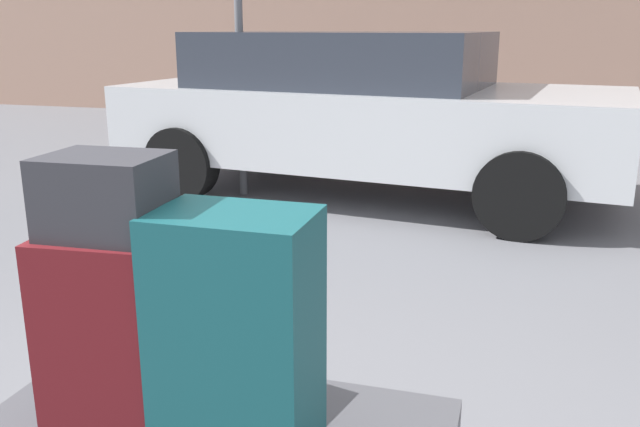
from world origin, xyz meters
The scene contains 6 objects.
suitcase_maroon_front_right centered at (-0.15, -0.12, 0.66)m, with size 0.33×0.26×0.64m, color maroon.
suitcase_teal_stacked_top centered at (0.18, -0.12, 0.70)m, with size 0.37×0.26×0.72m, color #144C51.
suitcase_navy_rear_right centered at (-0.16, 0.18, 0.46)m, with size 0.50×0.43×0.23m, color #191E47.
duffel_bag_charcoal_topmost_pile centered at (-0.15, -0.12, 1.08)m, with size 0.28×0.22×0.20m, color #2D2D33.
parked_car centered at (-0.53, 4.38, 0.76)m, with size 4.48×2.32×1.42m.
no_parking_sign centered at (-1.55, 4.05, 1.50)m, with size 0.50×0.07×2.44m.
Camera 1 is at (0.78, -1.48, 1.46)m, focal length 37.97 mm.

